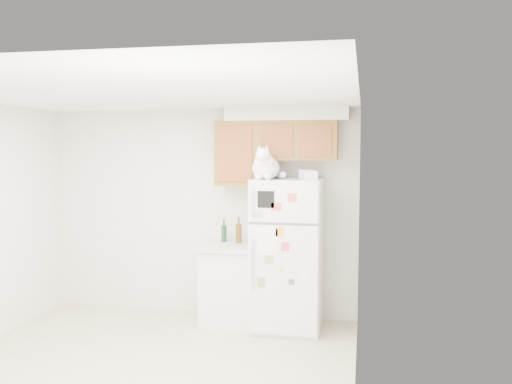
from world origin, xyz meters
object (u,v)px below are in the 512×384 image
(base_counter, at_px, (230,283))
(bottle_amber, at_px, (239,230))
(cat, at_px, (266,166))
(storage_box_back, at_px, (306,174))
(bottle_green, at_px, (224,231))
(storage_box_front, at_px, (311,175))
(refrigerator, at_px, (287,254))

(base_counter, relative_size, bottle_amber, 3.03)
(cat, height_order, storage_box_back, cat)
(bottle_green, bearing_deg, bottle_amber, -13.42)
(base_counter, bearing_deg, bottle_amber, 61.21)
(cat, bearing_deg, bottle_amber, 135.69)
(storage_box_back, relative_size, bottle_amber, 0.59)
(bottle_amber, bearing_deg, storage_box_front, -19.32)
(storage_box_back, height_order, bottle_green, storage_box_back)
(refrigerator, height_order, storage_box_front, storage_box_front)
(bottle_amber, bearing_deg, refrigerator, -19.11)
(bottle_green, bearing_deg, storage_box_front, -18.29)
(refrigerator, xyz_separation_m, storage_box_front, (0.26, -0.10, 0.89))
(storage_box_front, bearing_deg, bottle_green, 152.92)
(bottle_green, height_order, bottle_amber, bottle_amber)
(base_counter, relative_size, storage_box_front, 6.13)
(storage_box_back, xyz_separation_m, storage_box_front, (0.07, -0.24, -0.01))
(storage_box_back, distance_m, storage_box_front, 0.25)
(refrigerator, relative_size, storage_box_back, 9.44)
(storage_box_front, xyz_separation_m, bottle_green, (-1.07, 0.35, -0.69))
(base_counter, distance_m, bottle_green, 0.63)
(storage_box_back, height_order, bottle_amber, storage_box_back)
(storage_box_front, height_order, bottle_amber, storage_box_front)
(bottle_green, relative_size, bottle_amber, 0.88)
(refrigerator, distance_m, storage_box_front, 0.94)
(cat, xyz_separation_m, storage_box_front, (0.49, 0.08, -0.10))
(storage_box_back, relative_size, storage_box_front, 1.20)
(storage_box_back, bearing_deg, bottle_amber, 163.54)
(refrigerator, distance_m, bottle_green, 0.87)
(bottle_green, xyz_separation_m, bottle_amber, (0.19, -0.05, 0.02))
(cat, xyz_separation_m, bottle_amber, (-0.39, 0.38, -0.77))
(cat, relative_size, storage_box_back, 2.97)
(refrigerator, height_order, bottle_amber, refrigerator)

